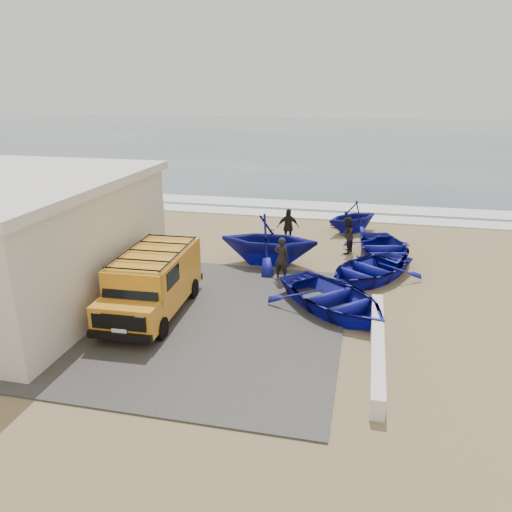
{
  "coord_description": "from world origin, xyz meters",
  "views": [
    {
      "loc": [
        4.43,
        -15.69,
        7.16
      ],
      "look_at": [
        0.62,
        1.08,
        1.2
      ],
      "focal_mm": 35.0,
      "sensor_mm": 36.0,
      "label": 1
    }
  ],
  "objects_px": {
    "boat_near_left": "(333,298)",
    "fisherman_middle": "(347,235)",
    "building": "(0,241)",
    "van": "(153,281)",
    "boat_mid_left": "(269,240)",
    "boat_far_left": "(353,217)",
    "fisherman_front": "(282,258)",
    "boat_near_right": "(368,269)",
    "parapet": "(377,346)",
    "fisherman_back": "(288,227)",
    "boat_mid_right": "(384,249)"
  },
  "relations": [
    {
      "from": "building",
      "to": "parapet",
      "type": "bearing_deg",
      "value": -4.58
    },
    {
      "from": "building",
      "to": "boat_near_right",
      "type": "xyz_separation_m",
      "value": [
        12.15,
        4.65,
        -1.72
      ]
    },
    {
      "from": "van",
      "to": "boat_near_right",
      "type": "relative_size",
      "value": 1.16
    },
    {
      "from": "fisherman_front",
      "to": "fisherman_middle",
      "type": "distance_m",
      "value": 4.33
    },
    {
      "from": "building",
      "to": "van",
      "type": "height_order",
      "value": "building"
    },
    {
      "from": "parapet",
      "to": "boat_near_right",
      "type": "height_order",
      "value": "boat_near_right"
    },
    {
      "from": "boat_near_left",
      "to": "boat_near_right",
      "type": "height_order",
      "value": "boat_near_left"
    },
    {
      "from": "building",
      "to": "fisherman_front",
      "type": "height_order",
      "value": "building"
    },
    {
      "from": "van",
      "to": "boat_mid_right",
      "type": "relative_size",
      "value": 1.16
    },
    {
      "from": "van",
      "to": "boat_mid_left",
      "type": "xyz_separation_m",
      "value": [
        2.74,
        5.46,
        -0.06
      ]
    },
    {
      "from": "boat_far_left",
      "to": "fisherman_middle",
      "type": "distance_m",
      "value": 3.47
    },
    {
      "from": "boat_mid_right",
      "to": "boat_far_left",
      "type": "xyz_separation_m",
      "value": [
        -1.5,
        3.84,
        0.35
      ]
    },
    {
      "from": "boat_near_left",
      "to": "fisherman_middle",
      "type": "distance_m",
      "value": 6.17
    },
    {
      "from": "building",
      "to": "fisherman_back",
      "type": "bearing_deg",
      "value": 44.63
    },
    {
      "from": "boat_near_right",
      "to": "fisherman_back",
      "type": "bearing_deg",
      "value": 170.37
    },
    {
      "from": "van",
      "to": "boat_mid_left",
      "type": "bearing_deg",
      "value": 61.3
    },
    {
      "from": "parapet",
      "to": "van",
      "type": "xyz_separation_m",
      "value": [
        -7.15,
        1.16,
        0.85
      ]
    },
    {
      "from": "boat_mid_right",
      "to": "fisherman_front",
      "type": "xyz_separation_m",
      "value": [
        -3.88,
        -3.32,
        0.4
      ]
    },
    {
      "from": "van",
      "to": "fisherman_front",
      "type": "height_order",
      "value": "van"
    },
    {
      "from": "boat_mid_left",
      "to": "boat_mid_right",
      "type": "xyz_separation_m",
      "value": [
        4.69,
        1.72,
        -0.62
      ]
    },
    {
      "from": "van",
      "to": "boat_far_left",
      "type": "height_order",
      "value": "van"
    },
    {
      "from": "boat_mid_left",
      "to": "boat_far_left",
      "type": "distance_m",
      "value": 6.42
    },
    {
      "from": "fisherman_middle",
      "to": "fisherman_back",
      "type": "relative_size",
      "value": 0.95
    },
    {
      "from": "boat_far_left",
      "to": "building",
      "type": "bearing_deg",
      "value": -89.54
    },
    {
      "from": "boat_near_left",
      "to": "fisherman_back",
      "type": "height_order",
      "value": "fisherman_back"
    },
    {
      "from": "parapet",
      "to": "fisherman_front",
      "type": "height_order",
      "value": "fisherman_front"
    },
    {
      "from": "boat_near_right",
      "to": "boat_mid_right",
      "type": "relative_size",
      "value": 1.0
    },
    {
      "from": "boat_near_left",
      "to": "fisherman_front",
      "type": "relative_size",
      "value": 2.7
    },
    {
      "from": "boat_far_left",
      "to": "fisherman_middle",
      "type": "bearing_deg",
      "value": -46.1
    },
    {
      "from": "fisherman_middle",
      "to": "van",
      "type": "bearing_deg",
      "value": -23.45
    },
    {
      "from": "van",
      "to": "boat_far_left",
      "type": "xyz_separation_m",
      "value": [
        5.92,
        11.03,
        -0.33
      ]
    },
    {
      "from": "boat_near_left",
      "to": "fisherman_middle",
      "type": "height_order",
      "value": "fisherman_middle"
    },
    {
      "from": "boat_mid_right",
      "to": "boat_far_left",
      "type": "height_order",
      "value": "boat_far_left"
    },
    {
      "from": "boat_near_right",
      "to": "boat_far_left",
      "type": "bearing_deg",
      "value": 132.8
    },
    {
      "from": "boat_near_left",
      "to": "boat_mid_right",
      "type": "distance_m",
      "value": 6.03
    },
    {
      "from": "building",
      "to": "van",
      "type": "xyz_separation_m",
      "value": [
        5.35,
        0.16,
        -1.04
      ]
    },
    {
      "from": "building",
      "to": "fisherman_middle",
      "type": "bearing_deg",
      "value": 34.64
    },
    {
      "from": "fisherman_front",
      "to": "fisherman_middle",
      "type": "bearing_deg",
      "value": -107.71
    },
    {
      "from": "fisherman_front",
      "to": "fisherman_back",
      "type": "xyz_separation_m",
      "value": [
        -0.46,
        4.3,
        0.03
      ]
    },
    {
      "from": "van",
      "to": "boat_mid_right",
      "type": "xyz_separation_m",
      "value": [
        7.43,
        7.19,
        -0.68
      ]
    },
    {
      "from": "building",
      "to": "fisherman_back",
      "type": "relative_size",
      "value": 5.41
    },
    {
      "from": "boat_mid_right",
      "to": "fisherman_front",
      "type": "bearing_deg",
      "value": -151.21
    },
    {
      "from": "fisherman_middle",
      "to": "parapet",
      "type": "bearing_deg",
      "value": 22.81
    },
    {
      "from": "boat_near_right",
      "to": "boat_mid_right",
      "type": "xyz_separation_m",
      "value": [
        0.63,
        2.7,
        0.0
      ]
    },
    {
      "from": "building",
      "to": "boat_mid_right",
      "type": "relative_size",
      "value": 2.2
    },
    {
      "from": "van",
      "to": "boat_near_right",
      "type": "bearing_deg",
      "value": 31.32
    },
    {
      "from": "parapet",
      "to": "fisherman_middle",
      "type": "xyz_separation_m",
      "value": [
        -1.33,
        8.72,
        0.55
      ]
    },
    {
      "from": "boat_mid_left",
      "to": "fisherman_back",
      "type": "height_order",
      "value": "boat_mid_left"
    },
    {
      "from": "building",
      "to": "boat_near_left",
      "type": "distance_m",
      "value": 11.32
    },
    {
      "from": "boat_near_left",
      "to": "fisherman_middle",
      "type": "bearing_deg",
      "value": 44.54
    }
  ]
}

